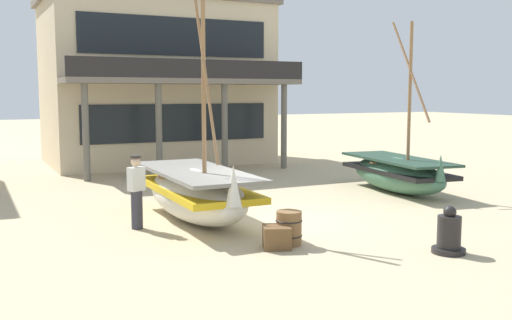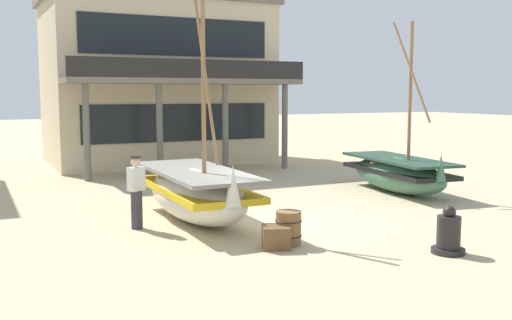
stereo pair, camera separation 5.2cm
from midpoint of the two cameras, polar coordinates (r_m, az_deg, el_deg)
name	(u,v)px [view 2 (the right image)]	position (r m, az deg, el deg)	size (l,w,h in m)	color
ground_plane	(274,222)	(14.16, 1.90, -6.06)	(120.00, 120.00, 0.00)	tan
fishing_boat_near_left	(196,192)	(14.34, -5.73, -3.12)	(1.86, 4.86, 6.24)	silver
fishing_boat_centre_large	(398,173)	(18.82, 13.74, -1.23)	(2.15, 4.63, 5.28)	#427056
fisherman_by_hull	(136,193)	(13.60, -11.46, -3.13)	(0.42, 0.34, 1.68)	#33333D
capstan_winch	(449,235)	(12.00, 18.35, -6.92)	(0.65, 0.65, 0.94)	black
wooden_barrel	(288,228)	(12.04, 3.30, -6.62)	(0.56, 0.56, 0.70)	brown
cargo_crate	(276,237)	(11.80, 2.10, -7.51)	(0.54, 0.54, 0.45)	brown
harbor_building_main	(157,81)	(26.68, -9.59, 7.55)	(9.59, 8.16, 7.15)	beige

